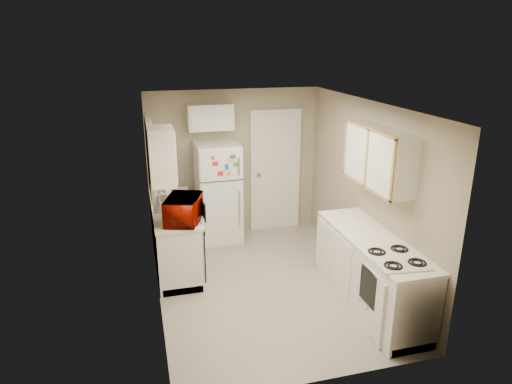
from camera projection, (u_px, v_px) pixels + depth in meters
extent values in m
plane|color=#B0A699|center=(266.00, 284.00, 6.15)|extent=(3.80, 3.80, 0.00)
plane|color=white|center=(267.00, 105.00, 5.38)|extent=(3.80, 3.80, 0.00)
plane|color=tan|center=(153.00, 210.00, 5.42)|extent=(3.80, 3.80, 0.00)
plane|color=tan|center=(366.00, 191.00, 6.11)|extent=(3.80, 3.80, 0.00)
plane|color=tan|center=(234.00, 163.00, 7.51)|extent=(2.80, 2.80, 0.00)
plane|color=tan|center=(326.00, 270.00, 4.02)|extent=(2.80, 2.80, 0.00)
cube|color=silver|center=(175.00, 236.00, 6.56)|extent=(0.60, 1.80, 0.90)
cube|color=black|center=(201.00, 248.00, 6.07)|extent=(0.03, 0.58, 0.72)
cube|color=gray|center=(173.00, 206.00, 6.57)|extent=(0.54, 0.74, 0.16)
imported|color=#7A0A00|center=(184.00, 211.00, 5.84)|extent=(0.67, 0.51, 0.40)
imported|color=silver|center=(167.00, 186.00, 7.00)|extent=(0.10, 0.10, 0.17)
cube|color=silver|center=(150.00, 157.00, 6.27)|extent=(0.10, 0.98, 1.08)
cube|color=silver|center=(162.00, 156.00, 5.47)|extent=(0.30, 0.45, 0.70)
cube|color=silver|center=(218.00, 194.00, 7.23)|extent=(0.68, 0.66, 1.62)
cube|color=silver|center=(210.00, 117.00, 7.02)|extent=(0.70, 0.30, 0.40)
cube|color=silver|center=(275.00, 171.00, 7.70)|extent=(0.86, 0.06, 2.08)
cube|color=silver|center=(371.00, 272.00, 5.54)|extent=(0.60, 2.00, 0.90)
cube|color=silver|center=(392.00, 300.00, 5.05)|extent=(0.58, 0.69, 0.78)
cube|color=silver|center=(379.00, 157.00, 5.42)|extent=(0.30, 1.20, 0.70)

